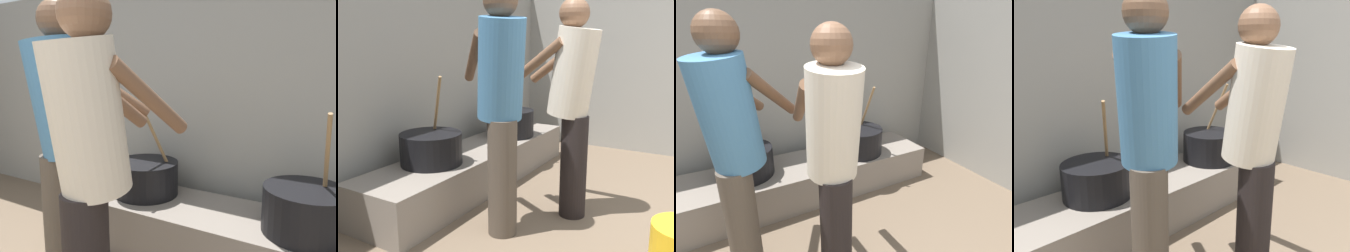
% 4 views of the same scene
% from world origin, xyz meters
% --- Properties ---
extents(block_enclosure_rear, '(5.61, 0.20, 2.04)m').
position_xyz_m(block_enclosure_rear, '(0.00, 2.66, 1.02)').
color(block_enclosure_rear, gray).
rests_on(block_enclosure_rear, ground_plane).
extents(hearth_ledge, '(2.56, 0.60, 0.35)m').
position_xyz_m(hearth_ledge, '(0.71, 2.14, 0.18)').
color(hearth_ledge, slate).
rests_on(hearth_ledge, ground_plane).
extents(cooking_pot_main, '(0.49, 0.49, 0.71)m').
position_xyz_m(cooking_pot_main, '(0.14, 2.18, 0.48)').
color(cooking_pot_main, black).
rests_on(cooking_pot_main, hearth_ledge).
extents(cooking_pot_secondary, '(0.49, 0.49, 0.73)m').
position_xyz_m(cooking_pot_secondary, '(1.29, 2.11, 0.49)').
color(cooking_pot_secondary, black).
rests_on(cooking_pot_secondary, hearth_ledge).
extents(cook_in_cream_shirt, '(0.43, 0.71, 1.61)m').
position_xyz_m(cook_in_cream_shirt, '(0.54, 1.16, 0.92)').
color(cook_in_cream_shirt, black).
rests_on(cook_in_cream_shirt, ground_plane).
extents(cook_in_blue_shirt, '(0.71, 0.71, 1.67)m').
position_xyz_m(cook_in_blue_shirt, '(0.04, 1.47, 0.96)').
color(cook_in_blue_shirt, '#4C4238').
rests_on(cook_in_blue_shirt, ground_plane).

